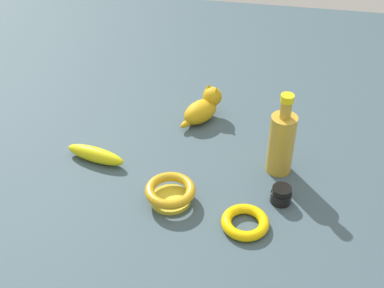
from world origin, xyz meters
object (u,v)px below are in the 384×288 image
Objects in this scene: banana at (96,155)px; bowl at (170,192)px; nail_polish_jar at (281,195)px; cat_figurine at (204,107)px; bangle at (245,222)px; bottle_tall at (281,142)px.

bowl is at bearing -13.87° from banana.
banana is at bearing 172.54° from nail_polish_jar.
bangle is (0.15, -0.37, -0.03)m from cat_figurine.
cat_figurine is at bearing 86.99° from bowl.
banana is 0.45m from nail_polish_jar.
bottle_tall is 1.86× the size of bowl.
banana is at bearing 153.77° from bowl.
nail_polish_jar reaches higher than banana.
bangle is at bearing -14.78° from bowl.
bowl is (-0.23, -0.15, -0.06)m from bottle_tall.
bowl is at bearing -169.55° from nail_polish_jar.
bottle_tall is 2.06× the size of bangle.
banana is at bearing 158.69° from bangle.
bowl reaches higher than banana.
bottle_tall is 0.28m from cat_figurine.
banana is 0.41m from bangle.
nail_polish_jar is (0.45, -0.06, 0.00)m from banana.
banana is at bearing -173.75° from bottle_tall.
cat_figurine is at bearing 112.30° from bangle.
nail_polish_jar is (0.07, 0.09, 0.01)m from bangle.
cat_figurine is 1.29× the size of bangle.
cat_figurine is at bearing 57.20° from banana.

